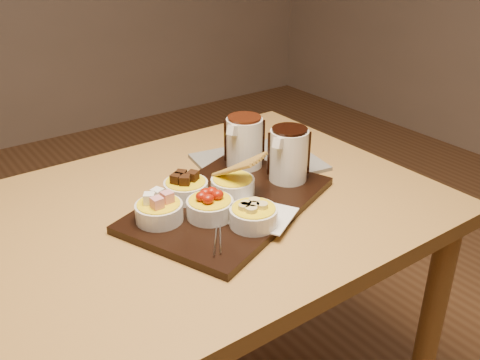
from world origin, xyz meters
TOP-DOWN VIEW (x-y plane):
  - dining_table at (0.00, 0.00)m, footprint 1.20×0.80m
  - serving_board at (0.11, -0.05)m, footprint 0.54×0.45m
  - napkin at (0.13, -0.15)m, footprint 0.16×0.16m
  - bowl_marshmallows at (-0.06, -0.03)m, footprint 0.10×0.10m
  - bowl_cake at (0.04, 0.02)m, footprint 0.10×0.10m
  - bowl_strawberries at (0.04, -0.08)m, footprint 0.10×0.10m
  - bowl_biscotti at (0.14, -0.03)m, footprint 0.10×0.10m
  - bowl_bananas at (0.09, -0.16)m, footprint 0.10×0.10m
  - pitcher_dark_chocolate at (0.29, -0.05)m, footprint 0.12×0.12m
  - pitcher_milk_chocolate at (0.25, 0.08)m, footprint 0.12×0.12m
  - fondue_skewers at (0.04, -0.11)m, footprint 0.23×0.18m
  - newspaper at (0.31, 0.10)m, footprint 0.34×0.29m

SIDE VIEW (x-z plane):
  - dining_table at x=0.00m, z-range 0.28..1.03m
  - newspaper at x=0.31m, z-range 0.75..0.76m
  - serving_board at x=0.11m, z-range 0.75..0.77m
  - napkin at x=0.13m, z-range 0.77..0.77m
  - fondue_skewers at x=0.04m, z-range 0.77..0.78m
  - bowl_marshmallows at x=-0.06m, z-range 0.77..0.81m
  - bowl_cake at x=0.04m, z-range 0.77..0.81m
  - bowl_strawberries at x=0.04m, z-range 0.77..0.81m
  - bowl_biscotti at x=0.14m, z-range 0.77..0.81m
  - bowl_bananas at x=0.09m, z-range 0.77..0.81m
  - pitcher_dark_chocolate at x=0.29m, z-range 0.77..0.89m
  - pitcher_milk_chocolate at x=0.25m, z-range 0.77..0.89m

